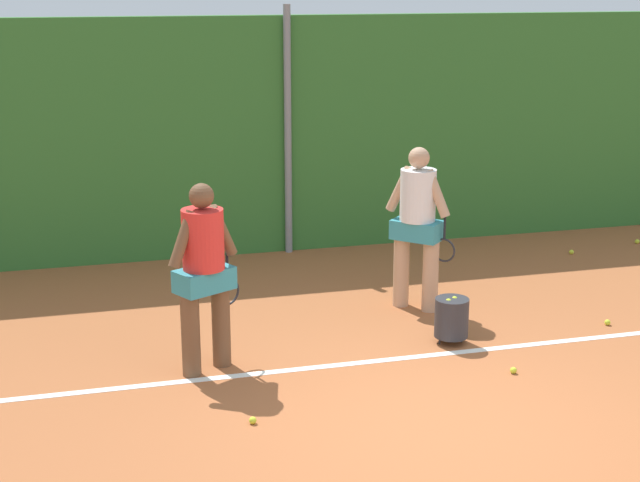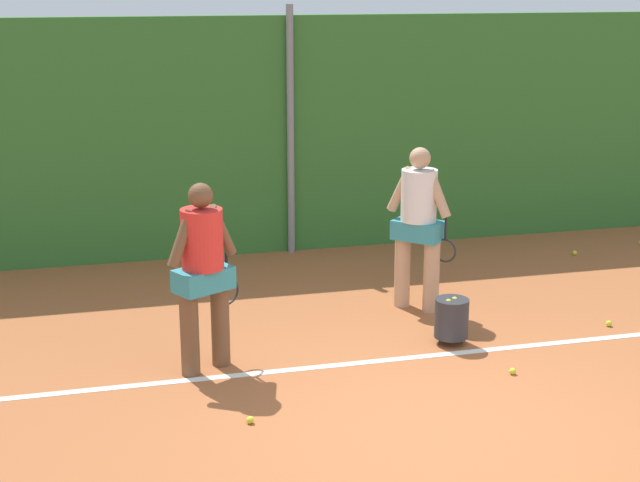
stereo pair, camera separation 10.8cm
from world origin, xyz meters
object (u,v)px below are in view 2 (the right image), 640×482
object	(u,v)px
ball_hopper	(451,318)
tennis_ball_0	(513,371)
player_midcourt	(418,220)
tennis_ball_6	(222,305)
tennis_ball_3	(250,420)
tennis_ball_1	(609,324)
player_foreground_near	(203,267)
tennis_ball_5	(575,253)

from	to	relation	value
ball_hopper	tennis_ball_0	xyz separation A→B (m)	(0.29, -0.91, -0.26)
player_midcourt	tennis_ball_6	bearing A→B (deg)	-149.11
tennis_ball_3	tennis_ball_6	distance (m)	3.05
tennis_ball_3	tennis_ball_6	xyz separation A→B (m)	(0.21, 3.04, 0.00)
tennis_ball_0	tennis_ball_1	world-z (taller)	same
player_foreground_near	tennis_ball_0	distance (m)	3.20
tennis_ball_0	tennis_ball_6	xyz separation A→B (m)	(-2.48, 2.63, 0.00)
player_midcourt	tennis_ball_3	bearing A→B (deg)	-89.27
tennis_ball_1	tennis_ball_6	xyz separation A→B (m)	(-4.10, 1.67, 0.00)
player_foreground_near	tennis_ball_1	world-z (taller)	player_foreground_near
ball_hopper	tennis_ball_3	bearing A→B (deg)	-151.25
tennis_ball_6	ball_hopper	bearing A→B (deg)	-38.16
player_foreground_near	ball_hopper	size ratio (longest dim) A/B	3.69
ball_hopper	tennis_ball_6	size ratio (longest dim) A/B	7.78
ball_hopper	tennis_ball_6	distance (m)	2.80
tennis_ball_1	tennis_ball_5	world-z (taller)	same
tennis_ball_0	tennis_ball_1	xyz separation A→B (m)	(1.62, 0.96, 0.00)
ball_hopper	tennis_ball_3	xyz separation A→B (m)	(-2.40, -1.32, -0.26)
player_midcourt	tennis_ball_6	xyz separation A→B (m)	(-2.22, 0.57, -1.04)
tennis_ball_6	tennis_ball_1	bearing A→B (deg)	-22.17
player_foreground_near	tennis_ball_1	xyz separation A→B (m)	(4.52, 0.08, -1.03)
player_foreground_near	tennis_ball_6	bearing A→B (deg)	48.65
player_midcourt	tennis_ball_3	xyz separation A→B (m)	(-2.43, -2.47, -1.04)
player_foreground_near	tennis_ball_1	bearing A→B (deg)	-26.85
player_foreground_near	tennis_ball_5	xyz separation A→B (m)	(5.56, 2.73, -1.03)
player_midcourt	tennis_ball_6	size ratio (longest dim) A/B	29.07
tennis_ball_0	tennis_ball_3	xyz separation A→B (m)	(-2.69, -0.41, 0.00)
tennis_ball_1	player_foreground_near	bearing A→B (deg)	-178.95
tennis_ball_3	tennis_ball_1	bearing A→B (deg)	17.60
player_midcourt	tennis_ball_3	world-z (taller)	player_midcourt
player_midcourt	tennis_ball_5	xyz separation A→B (m)	(2.92, 1.54, -1.04)
player_midcourt	tennis_ball_0	size ratio (longest dim) A/B	29.07
player_foreground_near	tennis_ball_3	distance (m)	1.66
tennis_ball_1	tennis_ball_3	bearing A→B (deg)	-162.40
player_midcourt	tennis_ball_1	xyz separation A→B (m)	(1.88, -1.10, -1.04)
player_foreground_near	tennis_ball_6	xyz separation A→B (m)	(0.42, 1.75, -1.03)
tennis_ball_0	tennis_ball_3	size ratio (longest dim) A/B	1.00
player_midcourt	ball_hopper	distance (m)	1.39
tennis_ball_3	tennis_ball_5	distance (m)	6.69
tennis_ball_1	player_midcourt	bearing A→B (deg)	149.64
tennis_ball_3	tennis_ball_5	world-z (taller)	same
tennis_ball_3	tennis_ball_6	world-z (taller)	same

